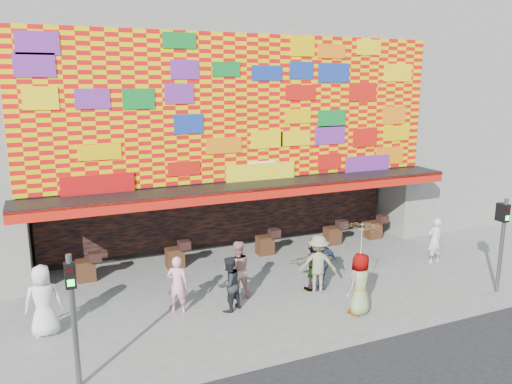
% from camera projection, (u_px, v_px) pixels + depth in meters
% --- Properties ---
extents(ground, '(90.00, 90.00, 0.00)m').
position_uv_depth(ground, '(299.00, 307.00, 14.54)').
color(ground, slate).
rests_on(ground, ground).
extents(shop_building, '(15.20, 9.40, 10.00)m').
position_uv_depth(shop_building, '(208.00, 111.00, 20.73)').
color(shop_building, gray).
rests_on(shop_building, ground).
extents(neighbor_right, '(11.00, 8.00, 12.00)m').
position_uv_depth(neighbor_right, '(451.00, 90.00, 25.48)').
color(neighbor_right, gray).
rests_on(neighbor_right, ground).
extents(signal_left, '(0.22, 0.20, 3.00)m').
position_uv_depth(signal_left, '(73.00, 306.00, 10.38)').
color(signal_left, '#59595B').
rests_on(signal_left, ground).
extents(signal_right, '(0.22, 0.20, 3.00)m').
position_uv_depth(signal_right, '(503.00, 235.00, 15.22)').
color(signal_right, '#59595B').
rests_on(signal_right, ground).
extents(ped_a, '(0.93, 0.61, 1.89)m').
position_uv_depth(ped_a, '(43.00, 301.00, 12.78)').
color(ped_a, silver).
rests_on(ped_a, ground).
extents(ped_b, '(0.73, 0.65, 1.67)m').
position_uv_depth(ped_b, '(178.00, 284.00, 14.09)').
color(ped_b, pink).
rests_on(ped_b, ground).
extents(ped_c, '(0.98, 0.90, 1.61)m').
position_uv_depth(ped_c, '(229.00, 284.00, 14.18)').
color(ped_c, black).
rests_on(ped_c, ground).
extents(ped_d, '(1.35, 1.13, 1.81)m').
position_uv_depth(ped_d, '(318.00, 264.00, 15.50)').
color(ped_d, gray).
rests_on(ped_d, ground).
extents(ped_e, '(1.11, 0.59, 1.80)m').
position_uv_depth(ped_e, '(321.00, 263.00, 15.60)').
color(ped_e, '#353F5D').
rests_on(ped_e, ground).
extents(ped_f, '(1.62, 0.65, 1.70)m').
position_uv_depth(ped_f, '(315.00, 264.00, 15.64)').
color(ped_f, gray).
rests_on(ped_f, ground).
extents(ped_g, '(1.00, 0.79, 1.79)m').
position_uv_depth(ped_g, '(360.00, 284.00, 13.98)').
color(ped_g, gray).
rests_on(ped_g, ground).
extents(ped_h, '(0.61, 0.40, 1.67)m').
position_uv_depth(ped_h, '(435.00, 241.00, 17.98)').
color(ped_h, silver).
rests_on(ped_h, ground).
extents(ped_i, '(0.95, 0.79, 1.78)m').
position_uv_depth(ped_i, '(237.00, 269.00, 15.07)').
color(ped_i, tan).
rests_on(ped_i, ground).
extents(parasol, '(1.13, 1.15, 1.94)m').
position_uv_depth(parasol, '(362.00, 240.00, 13.70)').
color(parasol, '#FFE1A0').
rests_on(parasol, ground).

